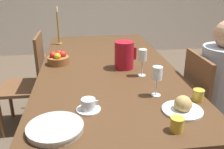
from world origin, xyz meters
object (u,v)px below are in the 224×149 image
Objects in this scene: chair_opposite at (30,81)px; candlestick_tall at (58,30)px; chair_person_side at (208,113)px; fruit_bowl at (58,59)px; serving_tray at (55,128)px; jam_jar_amber at (198,95)px; jam_jar_red at (177,124)px; wine_glass_water at (143,56)px; red_pitcher at (124,55)px; wine_glass_juice at (157,75)px; person_seated at (224,87)px; bread_plate at (183,107)px; teacup_near_person at (88,105)px.

chair_opposite is 0.61m from candlestick_tall.
chair_person_side reaches higher than fruit_bowl.
serving_tray is 0.82m from jam_jar_amber.
chair_person_side is at bearing 49.20° from jam_jar_red.
chair_person_side reaches higher than jam_jar_amber.
chair_person_side is 3.49× the size of serving_tray.
wine_glass_water is 2.82× the size of jam_jar_red.
red_pitcher is (-0.58, 0.32, 0.37)m from chair_person_side.
jam_jar_amber is at bearing -57.91° from candlestick_tall.
candlestick_tall is (-0.65, 0.98, 0.01)m from wine_glass_water.
wine_glass_juice is 0.26m from jam_jar_amber.
chair_person_side is at bearing -16.29° from wine_glass_water.
bread_plate is at bearing -51.01° from person_seated.
wine_glass_water is 0.74× the size of serving_tray.
chair_opposite is 1.35m from serving_tray.
fruit_bowl is (-0.71, 0.87, 0.02)m from bread_plate.
person_seated reaches higher than candlestick_tall.
candlestick_tall is at bearing 116.82° from wine_glass_juice.
jam_jar_red is at bearing -90.39° from wine_glass_water.
chair_opposite is at bearing 145.33° from wine_glass_water.
bread_plate is 3.10× the size of jam_jar_red.
wine_glass_juice is 0.92m from fruit_bowl.
person_seated reaches higher than chair_opposite.
candlestick_tall is at bearing 116.29° from bread_plate.
chair_person_side reaches higher than jam_jar_red.
chair_person_side is at bearing 24.96° from serving_tray.
bread_plate is at bearing -138.81° from chair_opposite.
person_seated is 3.01× the size of candlestick_tall.
candlestick_tall is (-0.88, 1.41, 0.12)m from jam_jar_amber.
jam_jar_amber is (0.80, 0.20, 0.02)m from serving_tray.
candlestick_tall is (-0.75, 1.51, 0.13)m from bread_plate.
jam_jar_amber is (0.14, 0.10, 0.01)m from bread_plate.
jam_jar_red is at bearing -92.04° from wine_glass_juice.
candlestick_tall reaches higher than chair_person_side.
chair_person_side is 4.70× the size of wine_glass_water.
person_seated is at bearing 38.99° from bread_plate.
teacup_near_person is 0.34× the size of candlestick_tall.
red_pitcher is at bearing -119.35° from chair_opposite.
chair_opposite is 1.25m from teacup_near_person.
wine_glass_juice is 0.48× the size of candlestick_tall.
wine_glass_juice is at bearing 27.55° from serving_tray.
teacup_near_person is (-0.41, -0.45, -0.12)m from wine_glass_water.
chair_person_side is at bearing -23.80° from fruit_bowl.
teacup_near_person is 0.51m from bread_plate.
jam_jar_red is at bearing -145.36° from chair_opposite.
chair_opposite is 0.80× the size of person_seated.
bread_plate is (0.09, -0.20, -0.11)m from wine_glass_juice.
jam_jar_amber is 0.40× the size of fruit_bowl.
red_pitcher is at bearing 118.70° from jam_jar_amber.
serving_tray is 3.80× the size of jam_jar_amber.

